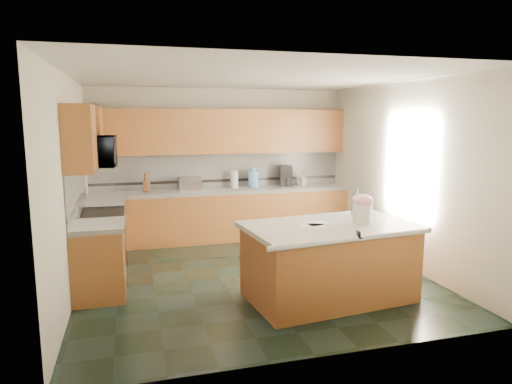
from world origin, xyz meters
name	(u,v)px	position (x,y,z in m)	size (l,w,h in m)	color
floor	(252,275)	(0.00, 0.00, 0.00)	(4.60, 4.60, 0.00)	black
ceiling	(252,77)	(0.00, 0.00, 2.70)	(4.60, 4.60, 0.00)	white
wall_back	(220,164)	(0.00, 2.32, 1.35)	(4.60, 0.04, 2.70)	beige
wall_front	(321,214)	(0.00, -2.32, 1.35)	(4.60, 0.04, 2.70)	beige
wall_left	(68,186)	(-2.32, 0.00, 1.35)	(0.04, 4.60, 2.70)	beige
wall_right	(403,174)	(2.32, 0.00, 1.35)	(0.04, 4.60, 2.70)	beige
back_base_cab	(224,216)	(0.00, 2.00, 0.43)	(4.60, 0.60, 0.86)	#5D3018
back_countertop	(223,191)	(0.00, 2.00, 0.89)	(4.60, 0.64, 0.06)	white
back_upper_cab	(221,131)	(0.00, 2.13, 1.94)	(4.60, 0.33, 0.78)	#5D3018
back_backsplash	(220,170)	(0.00, 2.29, 1.24)	(4.60, 0.02, 0.63)	silver
back_accent_band	(220,180)	(0.00, 2.28, 1.04)	(4.60, 0.01, 0.05)	black
left_base_cab_rear	(105,233)	(-2.00, 1.29, 0.43)	(0.60, 0.82, 0.86)	#5D3018
left_counter_rear	(104,203)	(-2.00, 1.29, 0.89)	(0.64, 0.82, 0.06)	white
left_base_cab_front	(99,263)	(-2.00, -0.24, 0.43)	(0.60, 0.72, 0.86)	#5D3018
left_counter_front	(97,226)	(-2.00, -0.24, 0.89)	(0.64, 0.72, 0.06)	white
left_backsplash	(77,189)	(-2.29, 0.55, 1.24)	(0.02, 2.30, 0.63)	silver
left_accent_band	(78,203)	(-2.28, 0.55, 1.04)	(0.01, 2.30, 0.05)	black
left_upper_cab_rear	(91,134)	(-2.13, 1.42, 1.94)	(0.33, 1.09, 0.78)	#5D3018
left_upper_cab_front	(79,138)	(-2.13, -0.24, 1.94)	(0.33, 0.72, 0.78)	#5D3018
range_body	(102,246)	(-2.00, 0.50, 0.44)	(0.60, 0.76, 0.88)	#B7B7BC
range_oven_door	(124,247)	(-1.71, 0.50, 0.40)	(0.02, 0.68, 0.55)	black
range_cooktop	(100,213)	(-2.00, 0.50, 0.90)	(0.62, 0.78, 0.04)	black
range_handle	(125,220)	(-1.68, 0.50, 0.78)	(0.02, 0.02, 0.66)	#B7B7BC
range_backguard	(80,205)	(-2.26, 0.50, 1.02)	(0.06, 0.76, 0.18)	#B7B7BC
microwave	(97,152)	(-2.00, 0.50, 1.73)	(0.73, 0.50, 0.41)	#B7B7BC
island_base	(329,264)	(0.69, -1.02, 0.43)	(1.90, 1.08, 0.86)	#5D3018
island_top	(330,227)	(0.69, -1.02, 0.89)	(2.00, 1.18, 0.06)	white
island_bullnose	(353,239)	(0.69, -1.62, 0.89)	(0.06, 0.06, 2.00)	white
treat_jar	(362,213)	(1.09, -1.06, 1.04)	(0.23, 0.23, 0.24)	beige
treat_jar_lid	(362,200)	(1.09, -1.06, 1.20)	(0.25, 0.25, 0.15)	pink
treat_jar_knob	(363,196)	(1.09, -1.06, 1.25)	(0.03, 0.03, 0.08)	tan
treat_jar_knob_end_l	(360,196)	(1.05, -1.06, 1.25)	(0.04, 0.04, 0.04)	tan
treat_jar_knob_end_r	(366,196)	(1.13, -1.06, 1.25)	(0.04, 0.04, 0.04)	tan
soap_bottle_island	(357,203)	(1.20, -0.70, 1.10)	(0.14, 0.14, 0.36)	teal
paper_sheet_a	(317,224)	(0.56, -0.95, 0.92)	(0.27, 0.20, 0.00)	white
paper_sheet_b	(313,225)	(0.47, -1.03, 0.92)	(0.26, 0.19, 0.00)	white
clamp_body	(358,235)	(0.76, -1.60, 0.93)	(0.03, 0.09, 0.08)	black
clamp_handle	(361,238)	(0.76, -1.65, 0.91)	(0.01, 0.01, 0.06)	black
knife_block	(147,186)	(-1.33, 2.05, 1.02)	(0.10, 0.09, 0.19)	#472814
utensil_crock	(146,188)	(-1.34, 2.08, 0.99)	(0.11, 0.11, 0.13)	black
utensil_bundle	(146,179)	(-1.34, 2.08, 1.15)	(0.06, 0.06, 0.19)	#472814
toaster_oven	(190,184)	(-0.59, 2.05, 1.03)	(0.39, 0.27, 0.23)	#B7B7BC
toaster_oven_door	(191,185)	(-0.59, 1.92, 1.03)	(0.35, 0.01, 0.19)	black
paper_towel	(234,179)	(0.22, 2.10, 1.08)	(0.14, 0.14, 0.31)	white
paper_towel_base	(234,187)	(0.22, 2.10, 0.93)	(0.21, 0.21, 0.01)	#B7B7BC
water_jug	(254,179)	(0.58, 2.06, 1.08)	(0.19, 0.19, 0.31)	#63A3D5
water_jug_neck	(254,169)	(0.58, 2.06, 1.25)	(0.09, 0.09, 0.04)	#63A3D5
coffee_maker	(286,176)	(1.21, 2.08, 1.11)	(0.22, 0.25, 0.38)	black
coffee_carafe	(287,182)	(1.21, 2.02, 1.00)	(0.16, 0.16, 0.16)	black
soap_bottle_back	(302,179)	(1.52, 2.05, 1.04)	(0.10, 0.11, 0.23)	white
soap_back_cap	(303,173)	(1.52, 2.05, 1.17)	(0.02, 0.02, 0.03)	red
window_light_proxy	(410,165)	(2.29, -0.20, 1.50)	(0.02, 1.40, 1.10)	white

